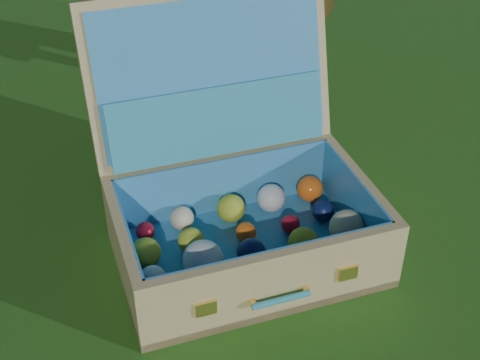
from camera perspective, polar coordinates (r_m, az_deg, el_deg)
name	(u,v)px	position (r m, az deg, el deg)	size (l,w,h in m)	color
ground	(174,226)	(1.89, -5.66, -3.94)	(60.00, 60.00, 0.00)	#215114
suitcase	(235,186)	(1.74, -0.40, -0.52)	(0.73, 0.68, 0.62)	tan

